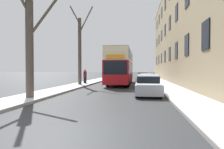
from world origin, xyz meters
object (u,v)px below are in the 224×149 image
object	(u,v)px
double_decker_bus	(121,65)
oncoming_van	(121,72)
parked_car_2	(144,79)
bare_tree_left_0	(30,39)
parked_car_3	(143,77)
parked_car_0	(148,86)
pedestrian_left_sidewalk	(85,76)
bare_tree_left_1	(80,49)
parked_car_1	(145,82)

from	to	relation	value
double_decker_bus	oncoming_van	size ratio (longest dim) A/B	2.12
parked_car_2	bare_tree_left_0	bearing A→B (deg)	-114.95
parked_car_2	oncoming_van	distance (m)	19.70
double_decker_bus	parked_car_3	xyz separation A→B (m)	(2.88, 7.80, -1.71)
bare_tree_left_0	parked_car_0	distance (m)	8.23
parked_car_2	pedestrian_left_sidewalk	xyz separation A→B (m)	(-7.21, -2.28, 0.41)
parked_car_2	bare_tree_left_1	bearing A→B (deg)	-148.52
parked_car_1	double_decker_bus	bearing A→B (deg)	120.01
bare_tree_left_1	parked_car_2	distance (m)	9.15
double_decker_bus	parked_car_2	bearing A→B (deg)	24.62
double_decker_bus	parked_car_0	size ratio (longest dim) A/B	2.97
oncoming_van	bare_tree_left_1	bearing A→B (deg)	-96.11
double_decker_bus	parked_car_3	world-z (taller)	double_decker_bus
bare_tree_left_1	parked_car_3	bearing A→B (deg)	56.50
parked_car_0	parked_car_3	xyz separation A→B (m)	(0.00, 18.43, -0.00)
oncoming_van	parked_car_1	bearing A→B (deg)	-79.56
double_decker_bus	parked_car_0	bearing A→B (deg)	-74.83
double_decker_bus	oncoming_van	bearing A→B (deg)	95.04
bare_tree_left_1	parked_car_1	world-z (taller)	bare_tree_left_1
parked_car_0	parked_car_1	xyz separation A→B (m)	(0.00, 5.64, -0.01)
bare_tree_left_1	parked_car_0	bearing A→B (deg)	-46.30
parked_car_1	parked_car_2	world-z (taller)	parked_car_1
double_decker_bus	parked_car_0	xyz separation A→B (m)	(2.88, -10.63, -1.71)
bare_tree_left_1	pedestrian_left_sidewalk	xyz separation A→B (m)	(-0.00, 2.13, -3.11)
bare_tree_left_0	double_decker_bus	world-z (taller)	bare_tree_left_0
pedestrian_left_sidewalk	bare_tree_left_1	bearing A→B (deg)	99.10
parked_car_0	parked_car_2	bearing A→B (deg)	90.00
bare_tree_left_1	oncoming_van	world-z (taller)	bare_tree_left_1
parked_car_3	parked_car_1	bearing A→B (deg)	-90.00
bare_tree_left_1	parked_car_1	size ratio (longest dim) A/B	2.10
bare_tree_left_0	pedestrian_left_sidewalk	size ratio (longest dim) A/B	4.00
pedestrian_left_sidewalk	parked_car_3	bearing A→B (deg)	-120.50
bare_tree_left_1	parked_car_3	distance (m)	13.51
bare_tree_left_0	parked_car_1	bearing A→B (deg)	51.32
double_decker_bus	parked_car_2	size ratio (longest dim) A/B	2.61
parked_car_1	oncoming_van	world-z (taller)	oncoming_van
oncoming_van	parked_car_0	bearing A→B (deg)	-81.43
parked_car_2	oncoming_van	xyz separation A→B (m)	(-4.68, 19.12, 0.71)
bare_tree_left_1	double_decker_bus	size ratio (longest dim) A/B	0.74
bare_tree_left_1	parked_car_1	bearing A→B (deg)	-14.77
parked_car_2	parked_car_3	world-z (taller)	parked_car_3
parked_car_0	bare_tree_left_0	bearing A→B (deg)	-156.02
bare_tree_left_0	bare_tree_left_1	bearing A→B (deg)	91.04
bare_tree_left_0	bare_tree_left_1	size ratio (longest dim) A/B	0.85
bare_tree_left_1	oncoming_van	size ratio (longest dim) A/B	1.57
bare_tree_left_1	parked_car_3	xyz separation A→B (m)	(7.20, 10.89, -3.47)
bare_tree_left_1	pedestrian_left_sidewalk	bearing A→B (deg)	90.13
parked_car_1	parked_car_3	distance (m)	12.79
bare_tree_left_0	parked_car_1	size ratio (longest dim) A/B	1.79
bare_tree_left_0	parked_car_0	xyz separation A→B (m)	(7.01, 3.12, -2.98)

